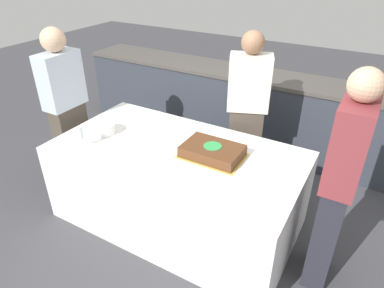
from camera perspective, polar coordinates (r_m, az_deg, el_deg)
ground_plane at (r=3.25m, az=-2.33°, el=-12.11°), size 14.00×14.00×0.00m
back_counter at (r=4.24m, az=9.34°, el=5.75°), size 4.40×0.58×0.92m
dining_table at (r=3.02m, az=-2.48°, el=-6.96°), size 2.06×1.11×0.73m
cake at (r=2.71m, az=3.42°, el=-1.20°), size 0.50×0.35×0.09m
plate_stack at (r=3.14m, az=-14.51°, el=2.52°), size 0.20×0.20×0.09m
wine_glass at (r=2.93m, az=-18.10°, el=1.63°), size 0.06×0.06×0.19m
side_plate_near_cake at (r=3.01m, az=4.77°, el=1.26°), size 0.18×0.18×0.00m
person_cutting_cake at (r=3.27m, az=9.12°, el=5.07°), size 0.42×0.32×1.58m
person_seated_left at (r=3.53m, az=-20.16°, el=5.64°), size 0.22×0.40×1.59m
person_seated_right at (r=2.42m, az=23.29°, el=-6.37°), size 0.20×0.40×1.63m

